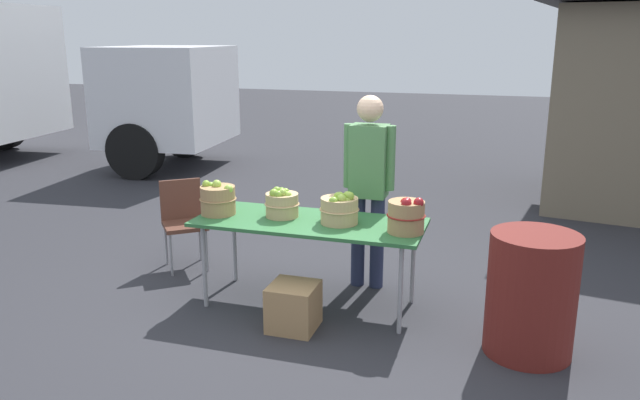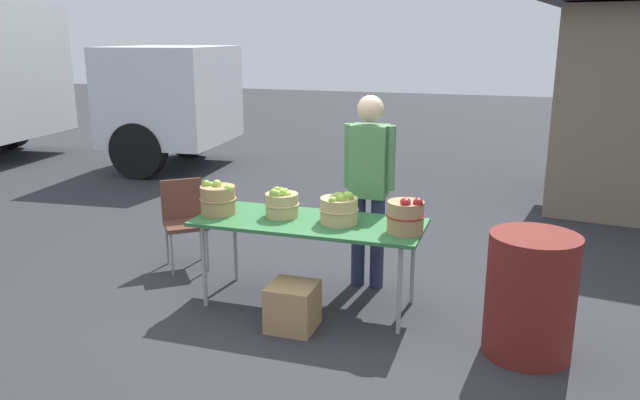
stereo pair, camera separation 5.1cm
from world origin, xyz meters
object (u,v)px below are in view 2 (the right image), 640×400
(apple_basket_green_0, at_px, (218,199))
(vendor_adult, at_px, (369,177))
(apple_basket_green_2, at_px, (339,209))
(apple_basket_red_0, at_px, (406,216))
(market_table, at_px, (309,226))
(apple_basket_green_1, at_px, (282,203))
(produce_crate, at_px, (293,306))
(folding_chair, at_px, (184,216))
(trash_barrel, at_px, (530,295))

(apple_basket_green_0, distance_m, vendor_adult, 1.33)
(apple_basket_green_2, xyz_separation_m, vendor_adult, (0.11, 0.55, 0.16))
(apple_basket_green_0, distance_m, apple_basket_red_0, 1.63)
(market_table, height_order, vendor_adult, vendor_adult)
(apple_basket_red_0, relative_size, vendor_adult, 0.17)
(market_table, distance_m, apple_basket_green_2, 0.31)
(market_table, relative_size, apple_basket_green_0, 6.00)
(apple_basket_green_1, bearing_deg, apple_basket_green_2, -4.05)
(apple_basket_green_2, relative_size, produce_crate, 0.89)
(market_table, relative_size, apple_basket_red_0, 6.26)
(folding_chair, xyz_separation_m, trash_barrel, (3.25, -0.83, -0.06))
(market_table, relative_size, apple_basket_green_2, 5.83)
(vendor_adult, bearing_deg, apple_basket_green_1, 39.74)
(apple_basket_green_1, bearing_deg, folding_chair, 158.83)
(apple_basket_green_2, relative_size, trash_barrel, 0.36)
(folding_chair, xyz_separation_m, produce_crate, (1.50, -0.98, -0.33))
(apple_basket_red_0, bearing_deg, apple_basket_green_0, 178.82)
(produce_crate, bearing_deg, trash_barrel, 4.91)
(folding_chair, bearing_deg, apple_basket_red_0, -53.11)
(vendor_adult, distance_m, trash_barrel, 1.74)
(apple_basket_red_0, distance_m, vendor_adult, 0.78)
(apple_basket_green_0, relative_size, folding_chair, 0.37)
(apple_basket_green_0, bearing_deg, apple_basket_green_2, 2.58)
(folding_chair, bearing_deg, market_table, -57.88)
(vendor_adult, distance_m, folding_chair, 1.92)
(apple_basket_green_2, distance_m, folding_chair, 1.85)
(market_table, bearing_deg, apple_basket_green_2, 1.14)
(produce_crate, bearing_deg, market_table, 92.65)
(apple_basket_green_1, distance_m, apple_basket_green_2, 0.52)
(apple_basket_green_1, bearing_deg, apple_basket_red_0, -6.27)
(apple_basket_red_0, relative_size, folding_chair, 0.35)
(apple_basket_green_1, distance_m, produce_crate, 0.89)
(apple_basket_green_1, bearing_deg, produce_crate, -61.15)
(apple_basket_red_0, relative_size, produce_crate, 0.83)
(apple_basket_green_1, distance_m, vendor_adult, 0.83)
(apple_basket_green_0, relative_size, trash_barrel, 0.35)
(apple_basket_green_1, relative_size, folding_chair, 0.34)
(apple_basket_green_2, bearing_deg, produce_crate, -117.02)
(apple_basket_green_1, height_order, trash_barrel, apple_basket_green_1)
(apple_basket_green_1, height_order, produce_crate, apple_basket_green_1)
(vendor_adult, height_order, produce_crate, vendor_adult)
(apple_basket_green_2, relative_size, apple_basket_red_0, 1.07)
(trash_barrel, xyz_separation_m, produce_crate, (-1.75, -0.15, -0.27))
(apple_basket_green_1, xyz_separation_m, apple_basket_green_2, (0.52, -0.04, 0.00))
(market_table, distance_m, apple_basket_green_0, 0.83)
(vendor_adult, xyz_separation_m, trash_barrel, (1.40, -0.86, -0.58))
(apple_basket_red_0, bearing_deg, trash_barrel, -13.92)
(folding_chair, relative_size, produce_crate, 2.36)
(apple_basket_green_2, bearing_deg, vendor_adult, 78.39)
(apple_basket_green_0, height_order, apple_basket_green_2, apple_basket_green_0)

